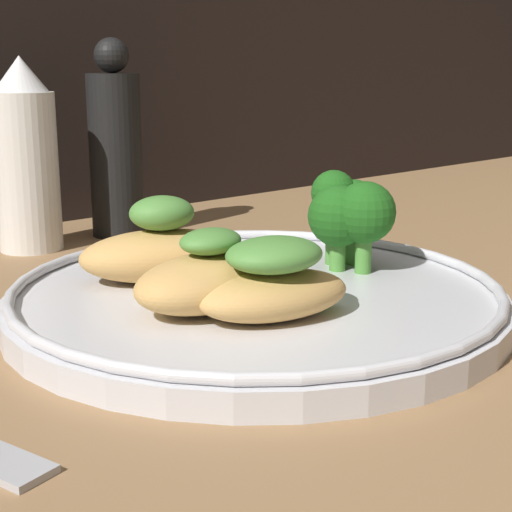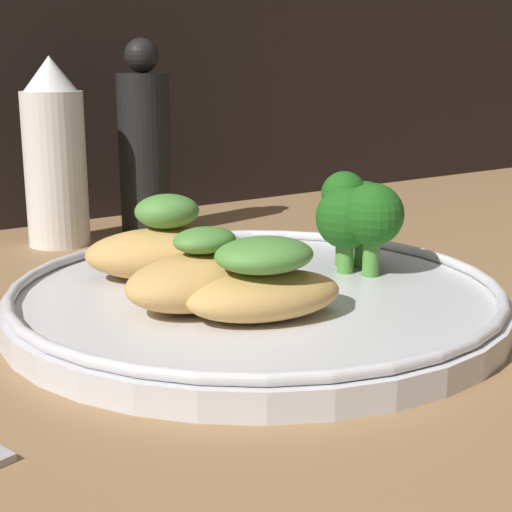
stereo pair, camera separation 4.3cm
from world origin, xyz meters
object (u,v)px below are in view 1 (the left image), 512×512
at_px(plate, 256,298).
at_px(broccoli_bunch, 348,211).
at_px(sauce_bottle, 26,159).
at_px(pepper_grinder, 115,148).

bearing_deg(plate, broccoli_bunch, -0.78).
relative_size(plate, sauce_bottle, 1.95).
distance_m(sauce_bottle, pepper_grinder, 0.08).
distance_m(broccoli_bunch, pepper_grinder, 0.23).
bearing_deg(pepper_grinder, sauce_bottle, 180.00).
relative_size(sauce_bottle, pepper_grinder, 0.91).
xyz_separation_m(sauce_bottle, pepper_grinder, (0.08, -0.00, 0.00)).
bearing_deg(pepper_grinder, broccoli_bunch, -84.93).
distance_m(broccoli_bunch, sauce_bottle, 0.25).
distance_m(plate, broccoli_bunch, 0.08).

